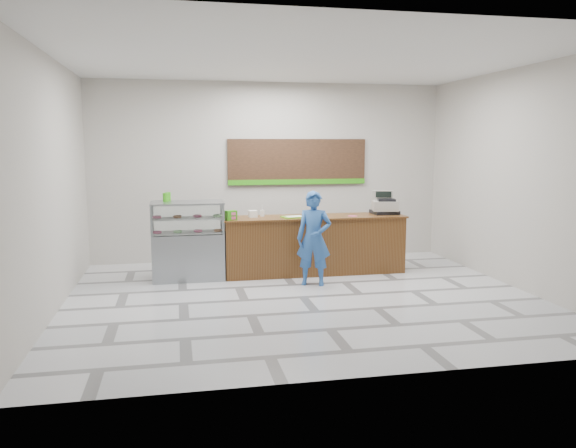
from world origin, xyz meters
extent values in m
plane|color=silver|center=(0.00, 0.00, 0.00)|extent=(7.00, 7.00, 0.00)
plane|color=#B8B2A9|center=(0.00, 3.00, 1.75)|extent=(7.00, 0.00, 7.00)
plane|color=silver|center=(0.00, 0.00, 3.50)|extent=(7.00, 7.00, 0.00)
cube|color=brown|center=(0.55, 1.55, 0.50)|extent=(3.20, 0.70, 1.00)
cube|color=brown|center=(0.55, 1.55, 1.01)|extent=(3.26, 0.76, 0.03)
cube|color=gray|center=(-1.67, 1.55, 0.40)|extent=(1.20, 0.70, 0.80)
cube|color=white|center=(-1.67, 1.55, 1.05)|extent=(1.20, 0.70, 0.50)
cube|color=gray|center=(-1.67, 1.55, 1.31)|extent=(1.22, 0.72, 0.03)
cube|color=silver|center=(-1.67, 1.55, 0.82)|extent=(1.14, 0.64, 0.02)
cube|color=silver|center=(-1.67, 1.55, 1.06)|extent=(1.14, 0.64, 0.02)
torus|color=#E15785|center=(-2.17, 1.45, 0.85)|extent=(0.15, 0.15, 0.05)
torus|color=#94D786|center=(-1.84, 1.45, 0.85)|extent=(0.15, 0.15, 0.05)
torus|color=#E15785|center=(-1.50, 1.45, 0.85)|extent=(0.15, 0.15, 0.05)
torus|color=#AF6438|center=(-1.17, 1.45, 0.85)|extent=(0.15, 0.15, 0.05)
torus|color=#E15785|center=(-2.17, 1.60, 1.09)|extent=(0.15, 0.15, 0.05)
torus|color=#AF6438|center=(-1.84, 1.60, 1.09)|extent=(0.15, 0.15, 0.05)
torus|color=#E15785|center=(-1.50, 1.60, 1.09)|extent=(0.15, 0.15, 0.05)
torus|color=#94D786|center=(-1.17, 1.60, 1.09)|extent=(0.15, 0.15, 0.05)
cube|color=black|center=(0.55, 2.96, 1.95)|extent=(2.80, 0.05, 0.90)
cube|color=#309912|center=(0.55, 2.93, 1.55)|extent=(2.80, 0.02, 0.10)
cube|color=black|center=(1.89, 1.62, 1.06)|extent=(0.44, 0.44, 0.07)
cube|color=gray|center=(1.89, 1.62, 1.18)|extent=(0.53, 0.55, 0.18)
cube|color=black|center=(1.89, 1.53, 1.29)|extent=(0.35, 0.29, 0.04)
cube|color=gray|center=(1.89, 1.75, 1.36)|extent=(0.39, 0.19, 0.18)
cube|color=black|center=(1.89, 1.69, 1.38)|extent=(0.28, 0.08, 0.11)
cube|color=black|center=(1.81, 1.56, 1.05)|extent=(0.13, 0.18, 0.04)
cube|color=#66B81A|center=(0.14, 1.43, 1.04)|extent=(0.43, 0.35, 0.02)
cube|color=white|center=(0.16, 1.43, 1.05)|extent=(0.31, 0.24, 0.00)
cube|color=white|center=(-0.54, 1.62, 1.09)|extent=(0.15, 0.15, 0.12)
cylinder|color=silver|center=(-0.36, 1.70, 1.09)|extent=(0.07, 0.07, 0.11)
cube|color=#309912|center=(-0.95, 1.33, 1.11)|extent=(0.21, 0.17, 0.16)
cylinder|color=#E15785|center=(1.22, 1.42, 1.03)|extent=(0.17, 0.17, 0.00)
cylinder|color=#309912|center=(-2.02, 1.66, 1.40)|extent=(0.09, 0.09, 0.15)
cylinder|color=#309912|center=(-1.99, 1.80, 1.40)|extent=(0.09, 0.09, 0.15)
imported|color=#28579F|center=(0.34, 0.73, 0.77)|extent=(0.65, 0.53, 1.55)
camera|label=1|loc=(-1.84, -8.05, 2.29)|focal=35.00mm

